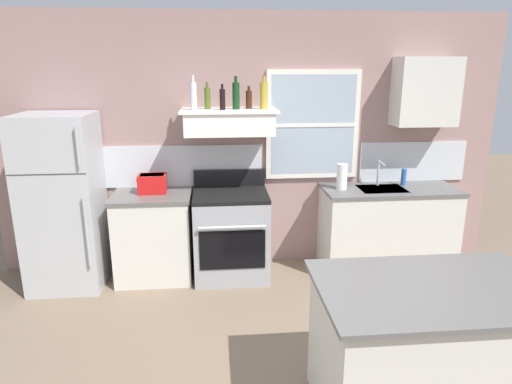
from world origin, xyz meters
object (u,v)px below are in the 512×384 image
at_px(toaster, 153,183).
at_px(bottle_olive_oil_square, 207,98).
at_px(refrigerator, 63,202).
at_px(bottle_champagne_gold_foil, 264,95).
at_px(bottle_balsamic_dark, 222,99).
at_px(kitchen_island, 428,353).
at_px(stove_range, 231,234).
at_px(dish_soap_bottle, 404,177).
at_px(bottle_dark_green_wine, 236,95).
at_px(bottle_clear_tall, 193,95).
at_px(paper_towel_roll, 342,177).
at_px(bottle_brown_stout, 249,99).

relative_size(toaster, bottle_olive_oil_square, 1.14).
bearing_deg(refrigerator, bottle_champagne_gold_foil, 3.12).
bearing_deg(toaster, bottle_olive_oil_square, 4.00).
distance_m(bottle_balsamic_dark, kitchen_island, 2.85).
distance_m(stove_range, dish_soap_bottle, 1.96).
distance_m(toaster, bottle_dark_green_wine, 1.23).
distance_m(bottle_champagne_gold_foil, dish_soap_bottle, 1.77).
height_order(bottle_clear_tall, bottle_balsamic_dark, bottle_clear_tall).
distance_m(toaster, paper_towel_roll, 1.96).
distance_m(bottle_olive_oil_square, paper_towel_roll, 1.60).
xyz_separation_m(bottle_balsamic_dark, kitchen_island, (1.19, -2.18, -1.39)).
relative_size(bottle_olive_oil_square, paper_towel_roll, 0.97).
bearing_deg(refrigerator, dish_soap_bottle, 2.60).
bearing_deg(bottle_champagne_gold_foil, bottle_dark_green_wine, 177.04).
bearing_deg(bottle_olive_oil_square, bottle_balsamic_dark, -30.62).
bearing_deg(bottle_brown_stout, bottle_olive_oil_square, -178.34).
relative_size(bottle_clear_tall, bottle_brown_stout, 1.48).
distance_m(bottle_champagne_gold_foil, paper_towel_roll, 1.17).
distance_m(bottle_brown_stout, bottle_champagne_gold_foil, 0.16).
bearing_deg(dish_soap_bottle, stove_range, -175.82).
bearing_deg(bottle_balsamic_dark, kitchen_island, -61.37).
distance_m(toaster, bottle_brown_stout, 1.29).
height_order(toaster, dish_soap_bottle, toaster).
height_order(paper_towel_roll, dish_soap_bottle, paper_towel_roll).
xyz_separation_m(bottle_dark_green_wine, paper_towel_roll, (1.09, -0.06, -0.84)).
bearing_deg(bottle_dark_green_wine, stove_range, -126.11).
relative_size(bottle_champagne_gold_foil, paper_towel_roll, 1.19).
xyz_separation_m(toaster, bottle_champagne_gold_foil, (1.14, -0.00, 0.87)).
relative_size(refrigerator, bottle_clear_tall, 5.25).
relative_size(bottle_olive_oil_square, bottle_balsamic_dark, 1.05).
relative_size(bottle_clear_tall, bottle_dark_green_wine, 1.03).
bearing_deg(kitchen_island, toaster, 130.72).
height_order(bottle_clear_tall, bottle_brown_stout, bottle_clear_tall).
distance_m(bottle_olive_oil_square, bottle_dark_green_wine, 0.28).
bearing_deg(bottle_olive_oil_square, refrigerator, -174.04).
relative_size(stove_range, bottle_dark_green_wine, 3.39).
distance_m(bottle_clear_tall, bottle_dark_green_wine, 0.42).
distance_m(bottle_clear_tall, paper_towel_roll, 1.73).
relative_size(refrigerator, bottle_dark_green_wine, 5.39).
bearing_deg(stove_range, bottle_dark_green_wine, 53.89).
bearing_deg(bottle_olive_oil_square, stove_range, -31.57).
bearing_deg(bottle_balsamic_dark, bottle_clear_tall, 175.90).
xyz_separation_m(bottle_balsamic_dark, bottle_dark_green_wine, (0.14, 0.06, 0.03)).
height_order(bottle_clear_tall, paper_towel_roll, bottle_clear_tall).
bearing_deg(dish_soap_bottle, paper_towel_roll, -172.02).
bearing_deg(refrigerator, stove_range, 0.80).
bearing_deg(stove_range, refrigerator, -179.20).
relative_size(bottle_balsamic_dark, bottle_champagne_gold_foil, 0.77).
distance_m(bottle_balsamic_dark, paper_towel_roll, 1.47).
bearing_deg(bottle_clear_tall, dish_soap_bottle, 1.96).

